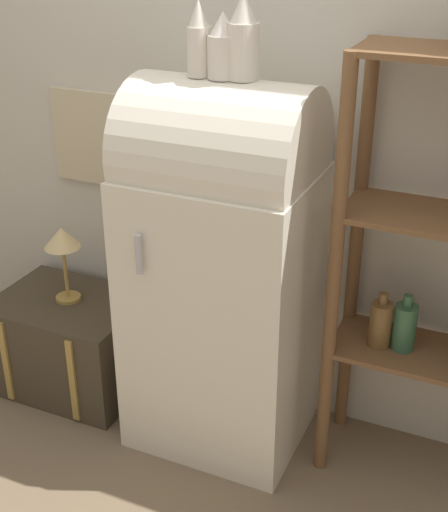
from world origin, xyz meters
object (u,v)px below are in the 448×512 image
at_px(suitcase_trunk, 72,343).
at_px(vase_center, 222,48).
at_px(refrigerator, 223,267).
at_px(vase_right, 243,39).
at_px(vase_left, 199,41).
at_px(desk_lamp, 62,243).

bearing_deg(suitcase_trunk, vase_center, -0.05).
height_order(refrigerator, vase_right, vase_right).
height_order(refrigerator, vase_left, vase_left).
xyz_separation_m(vase_left, desk_lamp, (-0.67, 0.02, -0.89)).
xyz_separation_m(suitcase_trunk, vase_left, (0.67, -0.01, 1.38)).
bearing_deg(vase_center, vase_right, 6.98).
bearing_deg(vase_right, desk_lamp, 179.78).
relative_size(vase_left, desk_lamp, 0.73).
bearing_deg(desk_lamp, vase_center, -0.92).
distance_m(refrigerator, vase_left, 0.84).
height_order(vase_center, desk_lamp, vase_center).
height_order(refrigerator, suitcase_trunk, refrigerator).
relative_size(suitcase_trunk, vase_left, 2.53).
distance_m(suitcase_trunk, desk_lamp, 0.50).
bearing_deg(vase_right, vase_left, -173.94).
distance_m(suitcase_trunk, vase_center, 1.56).
height_order(vase_right, desk_lamp, vase_right).
bearing_deg(vase_left, vase_center, 5.24).
bearing_deg(desk_lamp, refrigerator, -1.14).
distance_m(vase_left, desk_lamp, 1.11).
bearing_deg(vase_center, refrigerator, -41.90).
relative_size(vase_center, vase_right, 0.77).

